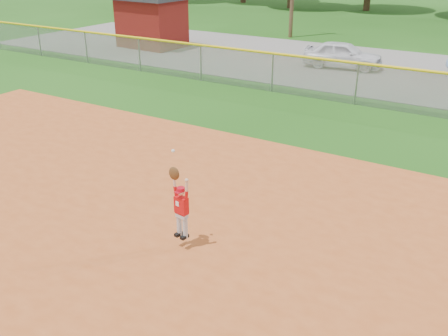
% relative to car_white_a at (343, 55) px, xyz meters
% --- Properties ---
extents(ground, '(120.00, 120.00, 0.00)m').
position_rel_car_white_a_xyz_m(ground, '(2.35, -15.34, -0.64)').
color(ground, '#1D5212').
rests_on(ground, ground).
extents(clay_infield, '(24.00, 16.00, 0.04)m').
position_rel_car_white_a_xyz_m(clay_infield, '(2.35, -18.34, -0.62)').
color(clay_infield, '#B95221').
rests_on(clay_infield, ground).
extents(parking_strip, '(44.00, 10.00, 0.03)m').
position_rel_car_white_a_xyz_m(parking_strip, '(2.35, 0.66, -0.62)').
color(parking_strip, slate).
rests_on(parking_strip, ground).
extents(car_white_a, '(3.75, 1.95, 1.22)m').
position_rel_car_white_a_xyz_m(car_white_a, '(0.00, 0.00, 0.00)').
color(car_white_a, white).
rests_on(car_white_a, parking_strip).
extents(utility_shed, '(3.85, 3.08, 2.77)m').
position_rel_car_white_a_xyz_m(utility_shed, '(-10.91, -0.39, 0.78)').
color(utility_shed, '#60120D').
rests_on(utility_shed, ground).
extents(outfield_fence, '(40.06, 0.10, 1.55)m').
position_rel_car_white_a_xyz_m(outfield_fence, '(2.35, -5.34, 0.24)').
color(outfield_fence, gray).
rests_on(outfield_fence, ground).
extents(ballplayer, '(0.46, 0.22, 1.73)m').
position_rel_car_white_a_xyz_m(ballplayer, '(2.49, -16.18, 0.31)').
color(ballplayer, silver).
rests_on(ballplayer, ground).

